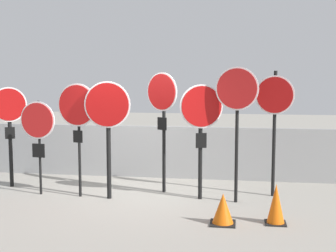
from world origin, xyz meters
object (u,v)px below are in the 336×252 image
(stop_sign_2, at_px, (77,113))
(traffic_cone_1, at_px, (276,204))
(stop_sign_7, at_px, (275,107))
(traffic_cone_0, at_px, (223,209))
(stop_sign_3, at_px, (108,118))
(stop_sign_0, at_px, (9,118))
(stop_sign_5, at_px, (201,119))
(stop_sign_4, at_px, (162,105))
(stop_sign_1, at_px, (38,126))
(stop_sign_6, at_px, (237,101))

(stop_sign_2, distance_m, traffic_cone_1, 4.17)
(stop_sign_7, xyz_separation_m, traffic_cone_0, (-0.93, -1.91, -1.54))
(traffic_cone_1, bearing_deg, traffic_cone_0, -170.24)
(stop_sign_3, height_order, traffic_cone_0, stop_sign_3)
(stop_sign_2, distance_m, traffic_cone_0, 3.49)
(stop_sign_0, height_order, stop_sign_5, stop_sign_5)
(stop_sign_2, relative_size, stop_sign_4, 0.91)
(stop_sign_3, bearing_deg, stop_sign_1, 171.07)
(stop_sign_2, height_order, stop_sign_6, stop_sign_6)
(stop_sign_2, distance_m, stop_sign_4, 1.72)
(stop_sign_1, bearing_deg, stop_sign_4, 19.59)
(stop_sign_1, distance_m, stop_sign_4, 2.55)
(stop_sign_1, xyz_separation_m, traffic_cone_0, (3.77, -1.32, -1.16))
(stop_sign_1, relative_size, stop_sign_7, 0.76)
(stop_sign_2, xyz_separation_m, stop_sign_5, (2.43, 0.18, -0.10))
(stop_sign_2, distance_m, stop_sign_5, 2.44)
(stop_sign_3, xyz_separation_m, traffic_cone_1, (3.14, -1.07, -1.28))
(stop_sign_0, relative_size, stop_sign_5, 0.96)
(stop_sign_0, bearing_deg, stop_sign_7, -25.66)
(stop_sign_0, xyz_separation_m, stop_sign_2, (1.74, -0.59, 0.19))
(stop_sign_3, height_order, stop_sign_5, stop_sign_3)
(stop_sign_0, height_order, traffic_cone_0, stop_sign_0)
(stop_sign_3, xyz_separation_m, stop_sign_4, (0.96, 0.69, 0.21))
(stop_sign_0, xyz_separation_m, traffic_cone_1, (5.51, -1.72, -1.18))
(traffic_cone_0, bearing_deg, stop_sign_1, 160.67)
(stop_sign_6, bearing_deg, stop_sign_3, -167.33)
(stop_sign_5, distance_m, stop_sign_6, 0.77)
(stop_sign_3, xyz_separation_m, stop_sign_7, (3.21, 0.70, 0.19))
(stop_sign_1, relative_size, stop_sign_3, 0.83)
(stop_sign_4, xyz_separation_m, traffic_cone_0, (1.32, -1.90, -1.57))
(stop_sign_5, bearing_deg, stop_sign_1, 164.62)
(stop_sign_1, xyz_separation_m, traffic_cone_1, (4.62, -1.17, -1.08))
(stop_sign_7, bearing_deg, stop_sign_3, -157.41)
(stop_sign_3, distance_m, stop_sign_7, 3.29)
(stop_sign_5, height_order, traffic_cone_0, stop_sign_5)
(traffic_cone_0, bearing_deg, stop_sign_0, 158.11)
(stop_sign_5, bearing_deg, stop_sign_0, 156.58)
(stop_sign_0, distance_m, traffic_cone_0, 5.17)
(stop_sign_0, relative_size, stop_sign_3, 0.94)
(stop_sign_3, distance_m, traffic_cone_1, 3.55)
(stop_sign_1, height_order, stop_sign_2, stop_sign_2)
(stop_sign_2, bearing_deg, traffic_cone_0, -12.90)
(stop_sign_1, xyz_separation_m, stop_sign_4, (2.45, 0.58, 0.41))
(stop_sign_7, distance_m, traffic_cone_1, 2.29)
(stop_sign_6, relative_size, stop_sign_7, 1.03)
(stop_sign_1, distance_m, traffic_cone_1, 4.89)
(stop_sign_0, height_order, stop_sign_2, stop_sign_2)
(stop_sign_7, bearing_deg, stop_sign_0, -169.26)
(stop_sign_6, bearing_deg, traffic_cone_1, -50.17)
(stop_sign_0, relative_size, stop_sign_4, 0.88)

